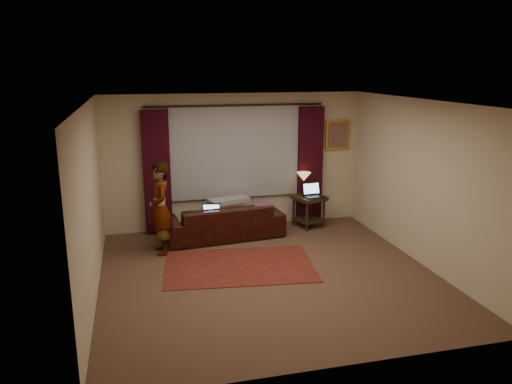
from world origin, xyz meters
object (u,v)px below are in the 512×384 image
end_table (309,211)px  person (160,209)px  tiffany_lamp (304,184)px  sofa (223,215)px  laptop_sofa (211,212)px  laptop_table (314,190)px

end_table → person: person is taller
end_table → tiffany_lamp: bearing=120.7°
end_table → tiffany_lamp: 0.56m
sofa → person: bearing=17.9°
laptop_sofa → laptop_table: (2.06, 0.31, 0.20)m
person → tiffany_lamp: bearing=102.2°
laptop_sofa → tiffany_lamp: tiffany_lamp is taller
end_table → person: bearing=-165.5°
sofa → end_table: bearing=-178.8°
sofa → person: (-1.16, -0.52, 0.34)m
sofa → end_table: 1.76m
sofa → tiffany_lamp: 1.75m
sofa → laptop_sofa: bearing=30.4°
sofa → tiffany_lamp: size_ratio=4.90×
sofa → laptop_table: size_ratio=5.47×
tiffany_lamp → end_table: bearing=-59.3°
sofa → tiffany_lamp: tiffany_lamp is taller
laptop_sofa → tiffany_lamp: (1.93, 0.55, 0.29)m
sofa → tiffany_lamp: bearing=-174.3°
laptop_table → person: (-2.96, -0.64, 0.02)m
sofa → laptop_table: laptop_table is taller
end_table → person: size_ratio=0.40×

